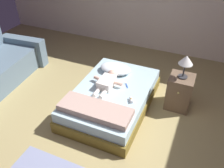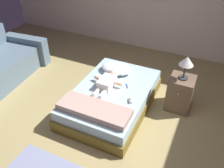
% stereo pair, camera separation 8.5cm
% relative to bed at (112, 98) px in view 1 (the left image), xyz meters
% --- Properties ---
extents(ground_plane, '(8.00, 8.00, 0.00)m').
position_rel_bed_xyz_m(ground_plane, '(0.12, -0.69, -0.17)').
color(ground_plane, tan).
extents(bed, '(1.14, 1.77, 0.35)m').
position_rel_bed_xyz_m(bed, '(0.00, 0.00, 0.00)').
color(bed, brown).
rests_on(bed, ground_plane).
extents(pillow, '(0.55, 0.36, 0.13)m').
position_rel_bed_xyz_m(pillow, '(-0.15, 0.49, 0.25)').
color(pillow, white).
rests_on(pillow, bed).
extents(baby, '(0.50, 0.65, 0.16)m').
position_rel_bed_xyz_m(baby, '(-0.11, 0.08, 0.25)').
color(baby, white).
rests_on(baby, bed).
extents(toothbrush, '(0.08, 0.11, 0.02)m').
position_rel_bed_xyz_m(toothbrush, '(0.18, 0.18, 0.19)').
color(toothbrush, blue).
rests_on(toothbrush, bed).
extents(nightstand, '(0.37, 0.40, 0.57)m').
position_rel_bed_xyz_m(nightstand, '(0.98, 0.44, 0.11)').
color(nightstand, brown).
rests_on(nightstand, ground_plane).
extents(lamp, '(0.21, 0.21, 0.37)m').
position_rel_bed_xyz_m(lamp, '(0.98, 0.44, 0.68)').
color(lamp, '#333338').
rests_on(lamp, nightstand).
extents(blanket, '(1.03, 0.37, 0.09)m').
position_rel_bed_xyz_m(blanket, '(-0.00, -0.58, 0.23)').
color(blanket, tan).
rests_on(blanket, bed).
extents(baby_bottle, '(0.10, 0.12, 0.07)m').
position_rel_bed_xyz_m(baby_bottle, '(0.37, -0.16, 0.21)').
color(baby_bottle, white).
rests_on(baby_bottle, bed).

